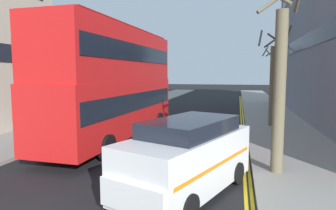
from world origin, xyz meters
TOP-DOWN VIEW (x-y plane):
  - sidewalk_right at (6.50, 16.00)m, footprint 4.00×80.00m
  - sidewalk_left at (-6.50, 16.00)m, footprint 4.00×80.00m
  - kerb_line_outer at (4.40, 14.00)m, footprint 0.10×56.00m
  - kerb_line_inner at (4.24, 14.00)m, footprint 0.10×56.00m
  - double_decker_bus_away at (-2.05, 10.25)m, footprint 3.15×10.90m
  - taxi_minivan at (2.58, 4.37)m, footprint 3.48×5.16m
  - street_tree_near at (5.26, 6.55)m, footprint 1.31×1.57m
  - street_tree_mid at (7.32, 28.82)m, footprint 2.01×1.78m
  - street_tree_far at (6.02, 15.90)m, footprint 1.89×1.65m

SIDE VIEW (x-z plane):
  - kerb_line_outer at x=4.40m, z-range 0.00..0.01m
  - kerb_line_inner at x=4.24m, z-range 0.00..0.01m
  - sidewalk_right at x=6.50m, z-range 0.00..0.14m
  - sidewalk_left at x=-6.50m, z-range 0.00..0.14m
  - taxi_minivan at x=2.58m, z-range 0.01..2.13m
  - street_tree_near at x=5.26m, z-range -0.11..6.02m
  - double_decker_bus_away at x=-2.05m, z-range 0.21..5.85m
  - street_tree_mid at x=7.32m, z-range -0.02..6.15m
  - street_tree_far at x=6.02m, z-range 0.14..6.22m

